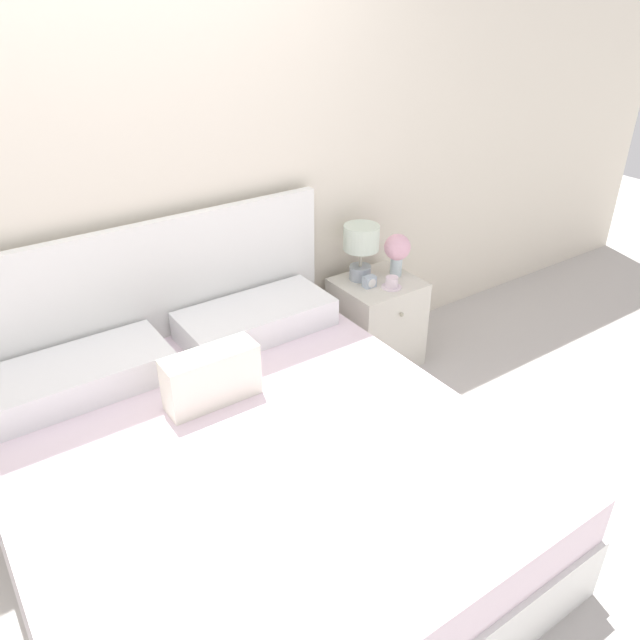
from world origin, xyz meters
name	(u,v)px	position (x,y,z in m)	size (l,w,h in m)	color
ground_plane	(168,413)	(0.00, 0.00, 0.00)	(12.00, 12.00, 0.00)	#BCB7B2
wall_back	(126,171)	(0.00, 0.07, 1.30)	(8.00, 0.06, 2.60)	silver
bed	(246,473)	(0.00, -0.90, 0.27)	(1.84, 1.96, 1.08)	white
nightstand	(376,322)	(1.24, -0.22, 0.27)	(0.45, 0.43, 0.53)	silver
table_lamp	(361,244)	(1.18, -0.14, 0.74)	(0.20, 0.20, 0.32)	#A8B2BC
flower_vase	(397,250)	(1.38, -0.21, 0.69)	(0.15, 0.15, 0.25)	silver
teacup	(392,283)	(1.25, -0.32, 0.56)	(0.11, 0.11, 0.06)	white
alarm_clock	(369,282)	(1.16, -0.25, 0.56)	(0.07, 0.05, 0.06)	silver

